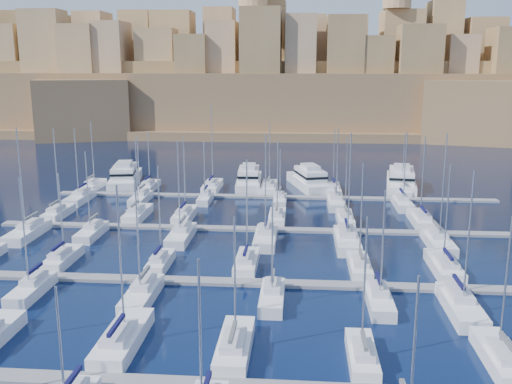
# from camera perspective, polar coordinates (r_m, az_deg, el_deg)

# --- Properties ---
(ground) EXTENTS (600.00, 600.00, 0.00)m
(ground) POSITION_cam_1_polar(r_m,az_deg,el_deg) (78.70, 0.53, -5.96)
(ground) COLOR black
(ground) RESTS_ON ground
(pontoon_mid_near) EXTENTS (84.00, 2.00, 0.40)m
(pontoon_mid_near) POSITION_cam_1_polar(r_m,az_deg,el_deg) (67.40, -0.20, -9.07)
(pontoon_mid_near) COLOR slate
(pontoon_mid_near) RESTS_ON ground
(pontoon_mid_far) EXTENTS (84.00, 2.00, 0.40)m
(pontoon_mid_far) POSITION_cam_1_polar(r_m,az_deg,el_deg) (88.15, 0.99, -3.76)
(pontoon_mid_far) COLOR slate
(pontoon_mid_far) RESTS_ON ground
(pontoon_far) EXTENTS (84.00, 2.00, 0.40)m
(pontoon_far) POSITION_cam_1_polar(r_m,az_deg,el_deg) (109.39, 1.71, -0.49)
(pontoon_far) COLOR slate
(pontoon_far) RESTS_ON ground
(sailboat_2) EXTENTS (3.15, 10.51, 15.28)m
(sailboat_2) POSITION_cam_1_polar(r_m,az_deg,el_deg) (54.90, -13.20, -14.10)
(sailboat_2) COLOR white
(sailboat_2) RESTS_ON ground
(sailboat_3) EXTENTS (2.85, 9.49, 12.83)m
(sailboat_3) POSITION_cam_1_polar(r_m,az_deg,el_deg) (52.41, -2.14, -15.14)
(sailboat_3) COLOR white
(sailboat_3) RESTS_ON ground
(sailboat_4) EXTENTS (2.38, 7.94, 13.24)m
(sailboat_4) POSITION_cam_1_polar(r_m,az_deg,el_deg) (51.75, 10.56, -15.77)
(sailboat_4) COLOR white
(sailboat_4) RESTS_ON ground
(sailboat_5) EXTENTS (2.73, 9.09, 13.38)m
(sailboat_5) POSITION_cam_1_polar(r_m,az_deg,el_deg) (54.75, 23.27, -14.96)
(sailboat_5) COLOR white
(sailboat_5) RESTS_ON ground
(sailboat_13) EXTENTS (2.53, 8.42, 12.07)m
(sailboat_13) POSITION_cam_1_polar(r_m,az_deg,el_deg) (77.95, -18.76, -6.30)
(sailboat_13) COLOR white
(sailboat_13) RESTS_ON ground
(sailboat_14) EXTENTS (2.30, 7.65, 13.25)m
(sailboat_14) POSITION_cam_1_polar(r_m,az_deg,el_deg) (73.54, -9.54, -6.91)
(sailboat_14) COLOR white
(sailboat_14) RESTS_ON ground
(sailboat_15) EXTENTS (2.69, 8.98, 14.10)m
(sailboat_15) POSITION_cam_1_polar(r_m,az_deg,el_deg) (72.33, -0.95, -7.05)
(sailboat_15) COLOR white
(sailboat_15) RESTS_ON ground
(sailboat_16) EXTENTS (2.54, 8.46, 13.88)m
(sailboat_16) POSITION_cam_1_polar(r_m,az_deg,el_deg) (72.19, 10.32, -7.31)
(sailboat_16) COLOR white
(sailboat_16) RESTS_ON ground
(sailboat_17) EXTENTS (3.00, 10.00, 13.70)m
(sailboat_17) POSITION_cam_1_polar(r_m,az_deg,el_deg) (74.69, 18.31, -7.07)
(sailboat_17) COLOR white
(sailboat_17) RESTS_ON ground
(sailboat_19) EXTENTS (2.50, 8.32, 13.75)m
(sailboat_19) POSITION_cam_1_polar(r_m,az_deg,el_deg) (69.02, -21.51, -8.99)
(sailboat_19) COLOR white
(sailboat_19) RESTS_ON ground
(sailboat_20) EXTENTS (2.80, 9.32, 14.19)m
(sailboat_20) POSITION_cam_1_polar(r_m,az_deg,el_deg) (64.16, -11.33, -9.96)
(sailboat_20) COLOR white
(sailboat_20) RESTS_ON ground
(sailboat_21) EXTENTS (2.52, 8.40, 11.62)m
(sailboat_21) POSITION_cam_1_polar(r_m,az_deg,el_deg) (62.37, 1.63, -10.42)
(sailboat_21) COLOR white
(sailboat_21) RESTS_ON ground
(sailboat_22) EXTENTS (2.51, 8.36, 13.08)m
(sailboat_22) POSITION_cam_1_polar(r_m,az_deg,el_deg) (62.90, 12.21, -10.50)
(sailboat_22) COLOR white
(sailboat_22) RESTS_ON ground
(sailboat_23) EXTENTS (3.06, 10.20, 15.40)m
(sailboat_23) POSITION_cam_1_polar(r_m,az_deg,el_deg) (63.73, 19.80, -10.64)
(sailboat_23) COLOR white
(sailboat_23) RESTS_ON ground
(sailboat_24) EXTENTS (2.58, 8.61, 15.09)m
(sailboat_24) POSITION_cam_1_polar(r_m,az_deg,el_deg) (101.28, -19.17, -1.97)
(sailboat_24) COLOR white
(sailboat_24) RESTS_ON ground
(sailboat_25) EXTENTS (2.87, 9.58, 13.30)m
(sailboat_25) POSITION_cam_1_polar(r_m,az_deg,el_deg) (97.14, -11.75, -2.14)
(sailboat_25) COLOR white
(sailboat_25) RESTS_ON ground
(sailboat_26) EXTENTS (2.80, 9.35, 13.81)m
(sailboat_26) POSITION_cam_1_polar(r_m,az_deg,el_deg) (95.12, -7.14, -2.28)
(sailboat_26) COLOR white
(sailboat_26) RESTS_ON ground
(sailboat_27) EXTENTS (2.62, 8.72, 13.64)m
(sailboat_27) POSITION_cam_1_polar(r_m,az_deg,el_deg) (92.98, 2.12, -2.54)
(sailboat_27) COLOR white
(sailboat_27) RESTS_ON ground
(sailboat_28) EXTENTS (2.59, 8.64, 14.24)m
(sailboat_28) POSITION_cam_1_polar(r_m,az_deg,el_deg) (93.15, 8.90, -2.66)
(sailboat_28) COLOR white
(sailboat_28) RESTS_ON ground
(sailboat_29) EXTENTS (2.97, 9.89, 14.32)m
(sailboat_29) POSITION_cam_1_polar(r_m,az_deg,el_deg) (95.45, 16.16, -2.64)
(sailboat_29) COLOR white
(sailboat_29) RESTS_ON ground
(sailboat_30) EXTENTS (3.11, 10.36, 16.69)m
(sailboat_30) POSITION_cam_1_polar(r_m,az_deg,el_deg) (91.40, -21.85, -3.72)
(sailboat_30) COLOR white
(sailboat_30) RESTS_ON ground
(sailboat_31) EXTENTS (2.57, 8.57, 13.20)m
(sailboat_31) POSITION_cam_1_polar(r_m,az_deg,el_deg) (88.45, -16.10, -3.86)
(sailboat_31) COLOR white
(sailboat_31) RESTS_ON ground
(sailboat_32) EXTENTS (2.93, 9.76, 15.01)m
(sailboat_32) POSITION_cam_1_polar(r_m,az_deg,el_deg) (84.12, -7.50, -4.29)
(sailboat_32) COLOR white
(sailboat_32) RESTS_ON ground
(sailboat_33) EXTENTS (3.04, 10.15, 16.14)m
(sailboat_33) POSITION_cam_1_polar(r_m,az_deg,el_deg) (82.29, 0.97, -4.56)
(sailboat_33) COLOR white
(sailboat_33) RESTS_ON ground
(sailboat_34) EXTENTS (3.29, 10.97, 16.37)m
(sailboat_34) POSITION_cam_1_polar(r_m,az_deg,el_deg) (82.03, 9.08, -4.77)
(sailboat_34) COLOR white
(sailboat_34) RESTS_ON ground
(sailboat_35) EXTENTS (3.09, 10.31, 16.43)m
(sailboat_35) POSITION_cam_1_polar(r_m,az_deg,el_deg) (84.34, 17.74, -4.75)
(sailboat_35) COLOR white
(sailboat_35) RESTS_ON ground
(sailboat_36) EXTENTS (2.62, 8.74, 14.00)m
(sailboat_36) POSITION_cam_1_polar(r_m,az_deg,el_deg) (121.92, -15.94, 0.66)
(sailboat_36) COLOR white
(sailboat_36) RESTS_ON ground
(sailboat_37) EXTENTS (2.63, 8.77, 12.36)m
(sailboat_37) POSITION_cam_1_polar(r_m,az_deg,el_deg) (118.37, -10.63, 0.57)
(sailboat_37) COLOR white
(sailboat_37) RESTS_ON ground
(sailboat_38) EXTENTS (3.10, 10.34, 17.79)m
(sailboat_38) POSITION_cam_1_polar(r_m,az_deg,el_deg) (116.43, -4.41, 0.58)
(sailboat_38) COLOR white
(sailboat_38) RESTS_ON ground
(sailboat_39) EXTENTS (3.08, 10.27, 13.96)m
(sailboat_39) POSITION_cam_1_polar(r_m,az_deg,el_deg) (115.18, 1.32, 0.47)
(sailboat_39) COLOR white
(sailboat_39) RESTS_ON ground
(sailboat_40) EXTENTS (2.76, 9.19, 13.04)m
(sailboat_40) POSITION_cam_1_polar(r_m,az_deg,el_deg) (114.68, 7.72, 0.29)
(sailboat_40) COLOR white
(sailboat_40) RESTS_ON ground
(sailboat_41) EXTENTS (2.45, 8.16, 12.45)m
(sailboat_41) POSITION_cam_1_polar(r_m,az_deg,el_deg) (115.75, 14.42, 0.11)
(sailboat_41) COLOR white
(sailboat_41) RESTS_ON ground
(sailboat_42) EXTENTS (2.94, 9.79, 14.13)m
(sailboat_42) POSITION_cam_1_polar(r_m,az_deg,el_deg) (111.35, -17.18, -0.54)
(sailboat_42) COLOR white
(sailboat_42) RESTS_ON ground
(sailboat_43) EXTENTS (2.62, 8.73, 12.62)m
(sailboat_43) POSITION_cam_1_polar(r_m,az_deg,el_deg) (108.17, -11.45, -0.61)
(sailboat_43) COLOR white
(sailboat_43) RESTS_ON ground
(sailboat_44) EXTENTS (2.19, 7.30, 11.78)m
(sailboat_44) POSITION_cam_1_polar(r_m,az_deg,el_deg) (106.19, -5.10, -0.66)
(sailboat_44) COLOR white
(sailboat_44) RESTS_ON ground
(sailboat_45) EXTENTS (2.30, 7.68, 10.58)m
(sailboat_45) POSITION_cam_1_polar(r_m,az_deg,el_deg) (104.61, 2.41, -0.83)
(sailboat_45) COLOR white
(sailboat_45) RESTS_ON ground
(sailboat_46) EXTENTS (2.90, 9.67, 14.39)m
(sailboat_46) POSITION_cam_1_polar(r_m,az_deg,el_deg) (103.78, 7.98, -1.03)
(sailboat_46) COLOR white
(sailboat_46) RESTS_ON ground
(sailboat_47) EXTENTS (2.76, 9.20, 14.02)m
(sailboat_47) POSITION_cam_1_polar(r_m,az_deg,el_deg) (105.41, 14.43, -1.10)
(sailboat_47) COLOR white
(sailboat_47) RESTS_ON ground
(motor_yacht_a) EXTENTS (8.56, 18.71, 5.25)m
(motor_yacht_a) POSITION_cam_1_polar(r_m,az_deg,el_deg) (124.59, -12.96, 1.54)
(motor_yacht_a) COLOR white
(motor_yacht_a) RESTS_ON ground
(motor_yacht_b) EXTENTS (5.65, 16.36, 5.25)m
(motor_yacht_b) POSITION_cam_1_polar(r_m,az_deg,el_deg) (118.47, -0.71, 1.30)
(motor_yacht_b) COLOR white
(motor_yacht_b) RESTS_ON ground
(motor_yacht_c) EXTENTS (9.64, 17.83, 5.25)m
(motor_yacht_c) POSITION_cam_1_polar(r_m,az_deg,el_deg) (118.45, 5.35, 1.24)
(motor_yacht_c) COLOR white
(motor_yacht_c) RESTS_ON ground
(motor_yacht_d) EXTENTS (8.34, 19.52, 5.25)m
(motor_yacht_d) POSITION_cam_1_polar(r_m,az_deg,el_deg) (121.07, 14.31, 1.15)
(motor_yacht_d) COLOR white
(motor_yacht_d) RESTS_ON ground
(fortified_city) EXTENTS (460.00, 108.95, 59.52)m
(fortified_city) POSITION_cam_1_polar(r_m,az_deg,el_deg) (229.93, 3.26, 10.11)
(fortified_city) COLOR brown
(fortified_city) RESTS_ON ground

